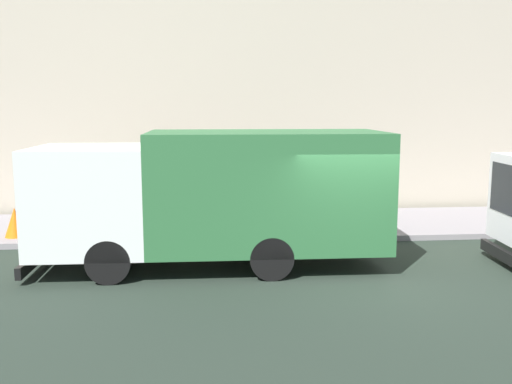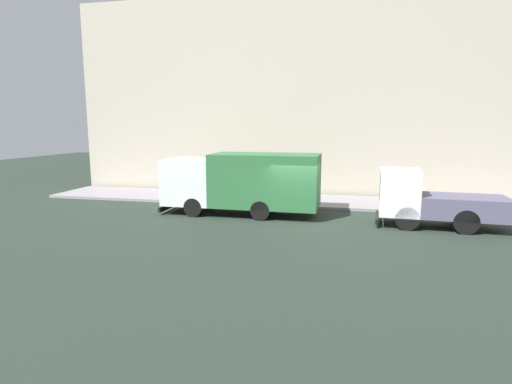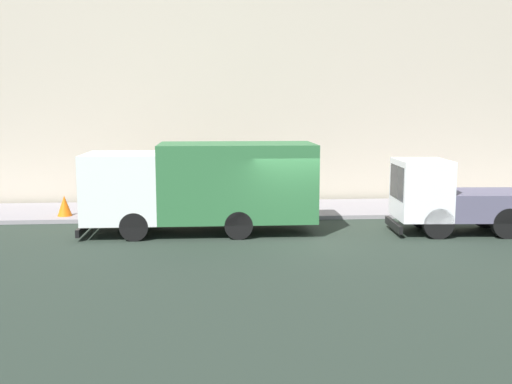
{
  "view_description": "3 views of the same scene",
  "coord_description": "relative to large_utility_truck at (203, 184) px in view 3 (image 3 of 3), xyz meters",
  "views": [
    {
      "loc": [
        -10.68,
        2.98,
        3.42
      ],
      "look_at": [
        0.75,
        1.96,
        1.67
      ],
      "focal_mm": 39.6,
      "sensor_mm": 36.0,
      "label": 1
    },
    {
      "loc": [
        -17.31,
        -2.0,
        4.17
      ],
      "look_at": [
        0.81,
        2.07,
        1.15
      ],
      "focal_mm": 28.62,
      "sensor_mm": 36.0,
      "label": 2
    },
    {
      "loc": [
        -17.83,
        2.62,
        4.04
      ],
      "look_at": [
        1.44,
        1.06,
        1.27
      ],
      "focal_mm": 41.69,
      "sensor_mm": 36.0,
      "label": 3
    }
  ],
  "objects": [
    {
      "name": "building_facade",
      "position": [
        6.13,
        -2.8,
        4.34
      ],
      "size": [
        0.5,
        30.0,
        11.86
      ],
      "primitive_type": "cube",
      "color": "#BEB29C",
      "rests_on": "ground"
    },
    {
      "name": "large_utility_truck",
      "position": [
        0.0,
        0.0,
        0.0
      ],
      "size": [
        2.55,
        7.44,
        2.89
      ],
      "rotation": [
        0.0,
        0.0,
        -0.01
      ],
      "color": "white",
      "rests_on": "ground"
    },
    {
      "name": "pedestrian_walking",
      "position": [
        4.73,
        2.45,
        -0.6
      ],
      "size": [
        0.39,
        0.39,
        1.6
      ],
      "rotation": [
        0.0,
        0.0,
        4.55
      ],
      "color": "black",
      "rests_on": "sidewalk"
    },
    {
      "name": "pedestrian_standing",
      "position": [
        3.87,
        1.04,
        -0.56
      ],
      "size": [
        0.51,
        0.51,
        1.7
      ],
      "rotation": [
        0.0,
        0.0,
        1.19
      ],
      "color": "brown",
      "rests_on": "sidewalk"
    },
    {
      "name": "traffic_cone_orange",
      "position": [
        2.56,
        5.01,
        -1.08
      ],
      "size": [
        0.52,
        0.52,
        0.74
      ],
      "primitive_type": "cone",
      "color": "orange",
      "rests_on": "sidewalk"
    },
    {
      "name": "small_flatbed_truck",
      "position": [
        -0.75,
        -8.18,
        -0.48
      ],
      "size": [
        2.29,
        5.16,
        2.38
      ],
      "rotation": [
        0.0,
        0.0,
        -0.07
      ],
      "color": "white",
      "rests_on": "ground"
    },
    {
      "name": "pedestrian_third",
      "position": [
        2.39,
        2.43,
        -0.59
      ],
      "size": [
        0.51,
        0.51,
        1.63
      ],
      "rotation": [
        0.0,
        0.0,
        5.43
      ],
      "color": "#4D3448",
      "rests_on": "sidewalk"
    },
    {
      "name": "sidewalk",
      "position": [
        3.71,
        -2.8,
        -1.52
      ],
      "size": [
        3.84,
        30.0,
        0.14
      ],
      "primitive_type": "cube",
      "color": "gray",
      "rests_on": "ground"
    },
    {
      "name": "ground",
      "position": [
        -1.21,
        -2.8,
        -1.59
      ],
      "size": [
        80.0,
        80.0,
        0.0
      ],
      "primitive_type": "plane",
      "color": "#243027"
    }
  ]
}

